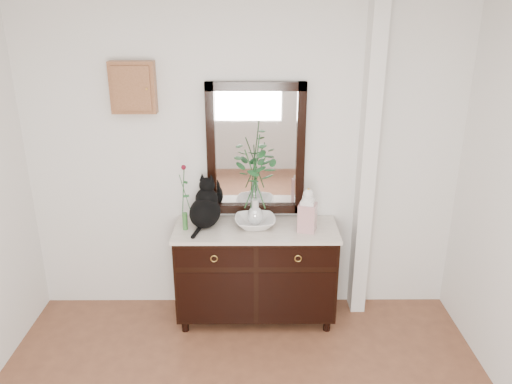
{
  "coord_description": "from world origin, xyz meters",
  "views": [
    {
      "loc": [
        0.08,
        -1.96,
        2.54
      ],
      "look_at": [
        0.1,
        1.63,
        1.2
      ],
      "focal_mm": 35.0,
      "sensor_mm": 36.0,
      "label": 1
    }
  ],
  "objects_px": {
    "lotus_bowl": "(255,222)",
    "cat": "(205,203)",
    "ginger_jar": "(308,209)",
    "sideboard": "(256,269)"
  },
  "relations": [
    {
      "from": "sideboard",
      "to": "lotus_bowl",
      "type": "height_order",
      "value": "lotus_bowl"
    },
    {
      "from": "lotus_bowl",
      "to": "ginger_jar",
      "type": "relative_size",
      "value": 0.92
    },
    {
      "from": "cat",
      "to": "lotus_bowl",
      "type": "bearing_deg",
      "value": 9.22
    },
    {
      "from": "cat",
      "to": "ginger_jar",
      "type": "height_order",
      "value": "cat"
    },
    {
      "from": "lotus_bowl",
      "to": "cat",
      "type": "bearing_deg",
      "value": 176.79
    },
    {
      "from": "sideboard",
      "to": "lotus_bowl",
      "type": "xyz_separation_m",
      "value": [
        -0.01,
        0.03,
        0.42
      ]
    },
    {
      "from": "cat",
      "to": "lotus_bowl",
      "type": "xyz_separation_m",
      "value": [
        0.41,
        -0.02,
        -0.16
      ]
    },
    {
      "from": "sideboard",
      "to": "ginger_jar",
      "type": "bearing_deg",
      "value": -6.42
    },
    {
      "from": "cat",
      "to": "lotus_bowl",
      "type": "relative_size",
      "value": 1.2
    },
    {
      "from": "sideboard",
      "to": "cat",
      "type": "height_order",
      "value": "cat"
    }
  ]
}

